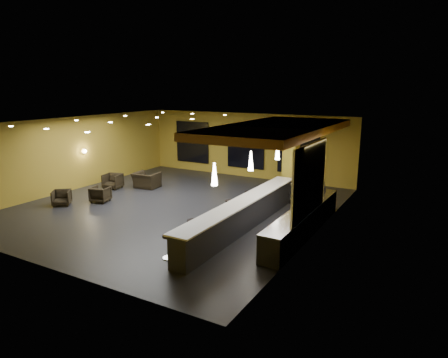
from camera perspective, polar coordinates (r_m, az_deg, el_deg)
The scene contains 35 objects.
floor at distance 16.90m, azimuth -6.77°, elevation -4.04°, with size 12.00×13.00×0.10m, color black.
ceiling at distance 16.21m, azimuth -7.11°, elevation 8.21°, with size 12.00×13.00×0.10m, color black.
wall_back at distance 22.00m, azimuth 3.23°, elevation 4.84°, with size 12.00×0.10×3.50m, color olive.
wall_front at distance 12.00m, azimuth -25.80°, elevation -3.50°, with size 12.00×0.10×3.50m, color olive.
wall_left at distance 20.59m, azimuth -20.66°, elevation 3.45°, with size 0.10×13.00×3.50m, color olive.
wall_right at distance 13.83m, azimuth 13.72°, elevation -0.47°, with size 0.10×13.00×3.50m, color olive.
wood_soffit at distance 15.15m, azimuth 7.60°, elevation 7.14°, with size 3.60×8.00×0.28m, color #99602C.
window_left at distance 23.66m, azimuth -4.54°, elevation 5.28°, with size 2.20×0.06×2.40m, color black.
window_center at distance 21.91m, azimuth 3.11°, elevation 4.68°, with size 2.20×0.06×2.40m, color black.
window_right at distance 20.77m, azimuth 10.55°, elevation 4.01°, with size 2.20×0.06×2.40m, color black.
tile_backsplash at distance 12.86m, azimuth 12.16°, elevation -0.26°, with size 0.06×3.20×2.40m, color white.
bar_counter at distance 14.09m, azimuth 2.85°, elevation -5.13°, with size 0.60×8.00×1.00m, color black.
bar_top at distance 13.94m, azimuth 2.87°, elevation -3.08°, with size 0.78×8.10×0.05m, color silver.
prep_counter at distance 13.84m, azimuth 11.25°, elevation -6.03°, with size 0.70×6.00×0.86m, color black.
prep_top at distance 13.70m, azimuth 11.33°, elevation -4.23°, with size 0.72×6.00×0.03m, color silver.
wall_shelf_lower at distance 12.81m, azimuth 11.21°, elevation -2.11°, with size 0.30×1.50×0.03m, color silver.
wall_shelf_upper at distance 12.70m, azimuth 11.30°, elevation -0.15°, with size 0.30×1.50×0.03m, color silver.
column at distance 17.90m, azimuth 9.53°, elevation 2.77°, with size 0.60×0.60×3.50m, color olive.
wall_sconce at distance 20.78m, azimuth -19.32°, elevation 3.77°, with size 0.22×0.22×0.22m, color #FFE5B2.
pendant_0 at distance 11.91m, azimuth -1.38°, elevation 0.70°, with size 0.20×0.20×0.70m, color white.
pendant_1 at distance 14.07m, azimuth 3.85°, elevation 2.61°, with size 0.20×0.20×0.70m, color white.
pendant_2 at distance 16.33m, azimuth 7.67°, elevation 3.98°, with size 0.20×0.20×0.70m, color white.
staff_a at distance 15.57m, azimuth 10.19°, elevation -2.38°, with size 0.59×0.39×1.61m, color black.
staff_b at distance 16.80m, azimuth 11.77°, elevation -1.29°, with size 0.79×0.61×1.62m, color black.
staff_c at distance 16.29m, azimuth 13.00°, elevation -1.45°, with size 0.88×0.57×1.81m, color black.
armchair_a at distance 18.17m, azimuth -22.18°, elevation -2.49°, with size 0.70×0.72×0.65m, color black.
armchair_b at distance 18.12m, azimuth -17.24°, elevation -2.10°, with size 0.72×0.74×0.67m, color black.
armchair_c at distance 20.32m, azimuth -15.60°, elevation -0.29°, with size 0.78×0.81×0.73m, color black.
armchair_d at distance 20.07m, azimuth -10.99°, elevation -0.16°, with size 1.17×1.02×0.76m, color black.
bar_stool_0 at distance 11.83m, azimuth -7.93°, elevation -9.08°, with size 0.37×0.37×0.73m.
bar_stool_1 at distance 12.70m, azimuth -4.42°, elevation -7.13°, with size 0.41×0.41×0.82m.
bar_stool_2 at distance 13.79m, azimuth -1.51°, elevation -5.72°, with size 0.36×0.36×0.71m.
bar_stool_3 at distance 15.10m, azimuth 0.87°, elevation -3.99°, with size 0.37×0.37×0.73m.
bar_stool_4 at distance 16.27m, azimuth 3.57°, elevation -2.72°, with size 0.38×0.38×0.74m.
bar_stool_5 at distance 17.24m, azimuth 5.44°, elevation -1.87°, with size 0.37×0.37×0.73m.
Camera 1 is at (9.62, -12.98, 4.91)m, focal length 32.00 mm.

